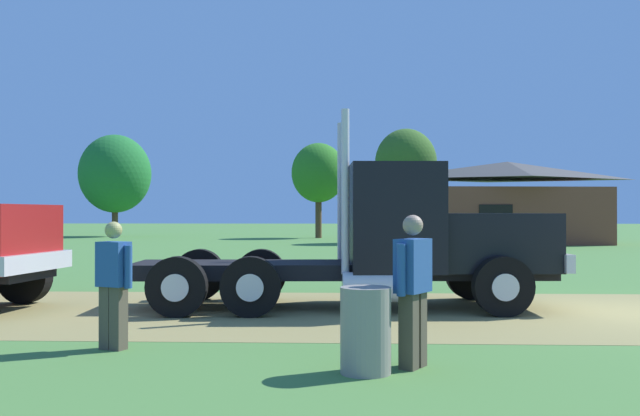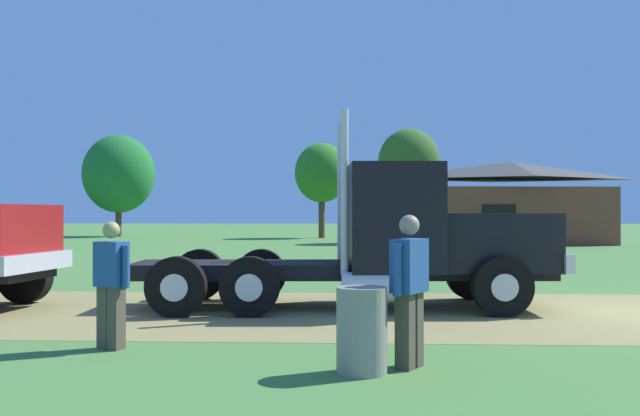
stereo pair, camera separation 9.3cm
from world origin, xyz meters
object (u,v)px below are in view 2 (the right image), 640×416
truck_foreground_white (399,241)px  steel_barrel (362,330)px  shed_building (511,204)px  visitor_walking_mid (409,284)px  visitor_by_barrel (111,281)px

truck_foreground_white → steel_barrel: truck_foreground_white is taller
truck_foreground_white → shed_building: shed_building is taller
steel_barrel → shed_building: bearing=74.7°
truck_foreground_white → shed_building: (8.09, 27.03, 1.02)m
truck_foreground_white → steel_barrel: (-0.76, -5.37, -0.76)m
visitor_walking_mid → steel_barrel: (-0.55, -0.30, -0.48)m
shed_building → visitor_walking_mid: bearing=-104.5°
visitor_walking_mid → visitor_by_barrel: bearing=166.4°
visitor_walking_mid → visitor_by_barrel: (-3.77, 0.92, -0.08)m
truck_foreground_white → shed_building: size_ratio=0.71×
visitor_by_barrel → steel_barrel: visitor_by_barrel is taller
truck_foreground_white → shed_building: 28.23m
steel_barrel → shed_building: shed_building is taller
truck_foreground_white → visitor_walking_mid: truck_foreground_white is taller
steel_barrel → visitor_by_barrel: bearing=159.4°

